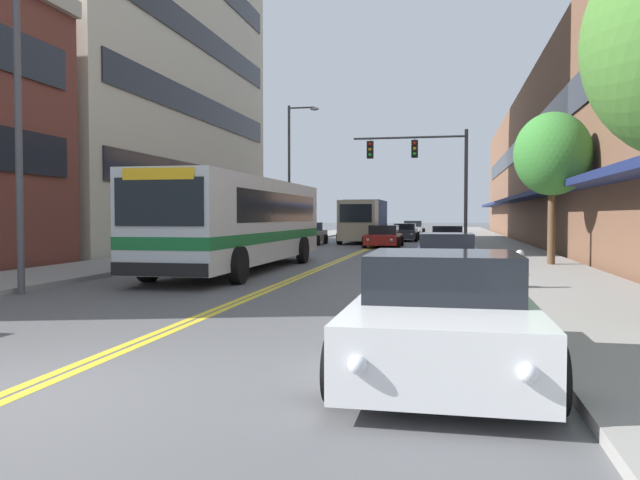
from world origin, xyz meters
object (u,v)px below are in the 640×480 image
car_white_parked_right_foreground (443,318)px  car_navy_parked_right_mid (447,256)px  car_slate_blue_parked_left_near (279,238)px  traffic_signal_mast (426,165)px  city_bus (243,219)px  street_lamp_left_near (35,103)px  car_silver_moving_lead (413,229)px  car_dark_grey_moving_third (405,233)px  street_lamp_left_far (293,164)px  car_red_moving_second (384,237)px  street_tree_right_mid (553,155)px  car_black_parked_right_far (447,237)px  box_truck (364,220)px  car_champagne_parked_left_mid (306,234)px  fire_hydrant (520,269)px

car_white_parked_right_foreground → car_navy_parked_right_mid: size_ratio=0.89×
car_slate_blue_parked_left_near → traffic_signal_mast: (7.46, 1.83, 3.81)m
city_bus → street_lamp_left_near: size_ratio=1.71×
car_silver_moving_lead → car_dark_grey_moving_third: bearing=-89.9°
car_silver_moving_lead → car_dark_grey_moving_third: car_silver_moving_lead is taller
car_dark_grey_moving_third → street_lamp_left_far: bearing=-128.2°
car_slate_blue_parked_left_near → car_silver_moving_lead: 25.94m
car_slate_blue_parked_left_near → car_red_moving_second: 6.94m
city_bus → car_slate_blue_parked_left_near: (-1.89, 11.42, -1.03)m
car_navy_parked_right_mid → street_tree_right_mid: bearing=48.1°
car_slate_blue_parked_left_near → street_lamp_left_near: bearing=-91.7°
car_dark_grey_moving_third → traffic_signal_mast: bearing=-81.1°
car_black_parked_right_far → car_white_parked_right_foreground: bearing=-90.0°
box_truck → street_lamp_left_far: bearing=-131.3°
car_white_parked_right_foreground → street_lamp_left_far: size_ratio=0.49×
city_bus → traffic_signal_mast: traffic_signal_mast is taller
car_slate_blue_parked_left_near → box_truck: bearing=73.5°
car_champagne_parked_left_mid → car_dark_grey_moving_third: (5.69, 7.05, -0.05)m
car_navy_parked_right_mid → car_red_moving_second: 17.80m
car_black_parked_right_far → city_bus: bearing=-111.6°
car_white_parked_right_foreground → street_lamp_left_far: (-9.32, 30.08, 4.36)m
car_slate_blue_parked_left_near → car_dark_grey_moving_third: 15.06m
car_dark_grey_moving_third → box_truck: size_ratio=0.59×
car_black_parked_right_far → traffic_signal_mast: traffic_signal_mast is taller
car_white_parked_right_foreground → car_navy_parked_right_mid: car_white_parked_right_foreground is taller
city_bus → car_champagne_parked_left_mid: size_ratio=2.88×
car_slate_blue_parked_left_near → traffic_signal_mast: bearing=13.8°
car_slate_blue_parked_left_near → car_black_parked_right_far: bearing=32.4°
car_dark_grey_moving_third → car_silver_moving_lead: bearing=90.1°
box_truck → fire_hydrant: (7.18, -26.54, -0.95)m
car_black_parked_right_far → fire_hydrant: size_ratio=4.95×
car_champagne_parked_left_mid → fire_hydrant: 25.38m
car_white_parked_right_foreground → box_truck: (-5.50, 34.43, 0.89)m
car_dark_grey_moving_third → box_truck: (-2.49, -3.67, 0.94)m
car_white_parked_right_foreground → traffic_signal_mast: 26.23m
car_white_parked_right_foreground → car_black_parked_right_far: car_white_parked_right_foreground is taller
car_champagne_parked_left_mid → car_dark_grey_moving_third: bearing=51.1°
traffic_signal_mast → fire_hydrant: (2.79, -18.03, -3.89)m
street_tree_right_mid → fire_hydrant: size_ratio=5.90×
car_slate_blue_parked_left_near → car_silver_moving_lead: (5.53, 25.34, -0.03)m
car_silver_moving_lead → traffic_signal_mast: traffic_signal_mast is taller
car_silver_moving_lead → traffic_signal_mast: size_ratio=0.75×
street_lamp_left_far → fire_hydrant: 25.16m
car_black_parked_right_far → street_lamp_left_far: street_lamp_left_far is taller
car_dark_grey_moving_third → car_red_moving_second: bearing=-93.8°
city_bus → street_lamp_left_near: bearing=-108.7°
car_slate_blue_parked_left_near → traffic_signal_mast: size_ratio=0.77×
car_slate_blue_parked_left_near → car_dark_grey_moving_third: car_slate_blue_parked_left_near is taller
car_champagne_parked_left_mid → car_white_parked_right_foreground: (8.70, -31.05, -0.00)m
car_white_parked_right_foreground → fire_hydrant: bearing=77.9°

